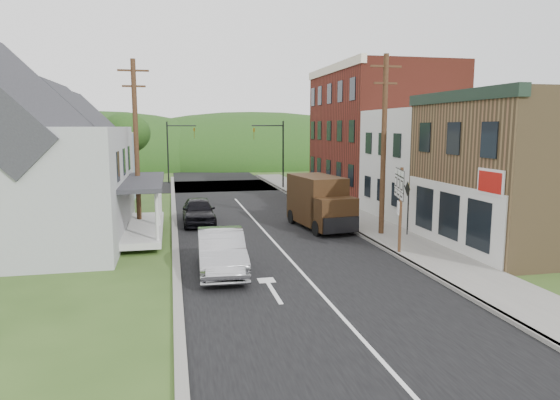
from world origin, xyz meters
TOP-DOWN VIEW (x-y plane):
  - ground at (0.00, 0.00)m, footprint 120.00×120.00m
  - road at (0.00, 10.00)m, footprint 9.00×90.00m
  - cross_road at (0.00, 27.00)m, footprint 60.00×9.00m
  - sidewalk_right at (5.90, 8.00)m, footprint 2.80×55.00m
  - curb_right at (4.55, 8.00)m, footprint 0.20×55.00m
  - curb_left at (-4.65, 8.00)m, footprint 0.30×55.00m
  - storefront_tan at (11.30, 0.00)m, footprint 8.00×8.00m
  - storefront_white at (11.30, 7.50)m, footprint 8.00×7.00m
  - storefront_red at (11.30, 17.00)m, footprint 8.00×12.00m
  - house_gray at (-12.00, 6.00)m, footprint 10.20×12.24m
  - house_blue at (-11.00, 17.00)m, footprint 7.14×8.16m
  - house_cream at (-11.50, 26.00)m, footprint 7.14×8.16m
  - utility_pole_right at (5.60, 3.50)m, footprint 1.60×0.26m
  - utility_pole_left at (-6.50, 8.00)m, footprint 1.60×0.26m
  - traffic_signal_right at (4.30, 23.50)m, footprint 2.87×0.20m
  - traffic_signal_left at (-4.30, 30.50)m, footprint 2.87×0.20m
  - tree_left_d at (-9.00, 32.00)m, footprint 4.80×4.80m
  - forested_ridge at (0.00, 55.00)m, footprint 90.00×30.00m
  - silver_sedan at (-2.97, -1.19)m, footprint 1.87×4.95m
  - dark_sedan at (-3.28, 8.57)m, footprint 1.79×4.42m
  - delivery_van at (3.10, 6.00)m, footprint 2.66×5.29m
  - route_sign_cluster at (4.75, -0.21)m, footprint 0.65×2.02m
  - warning_sign at (6.72, 2.92)m, footprint 0.15×0.74m

SIDE VIEW (x-z plane):
  - ground at x=0.00m, z-range 0.00..0.00m
  - road at x=0.00m, z-range -0.01..0.01m
  - cross_road at x=0.00m, z-range -0.01..0.01m
  - forested_ridge at x=0.00m, z-range -8.00..8.00m
  - curb_left at x=-4.65m, z-range 0.00..0.12m
  - sidewalk_right at x=5.90m, z-range 0.00..0.15m
  - curb_right at x=4.55m, z-range 0.00..0.15m
  - dark_sedan at x=-3.28m, z-range 0.00..1.50m
  - silver_sedan at x=-2.97m, z-range 0.00..1.61m
  - delivery_van at x=3.10m, z-range 0.02..2.86m
  - warning_sign at x=6.72m, z-range 0.52..3.21m
  - route_sign_cluster at x=4.75m, z-range 0.69..4.34m
  - storefront_white at x=11.30m, z-range 0.00..6.50m
  - storefront_tan at x=11.30m, z-range 0.00..7.00m
  - house_blue at x=-11.00m, z-range 0.05..7.33m
  - house_cream at x=-11.50m, z-range 0.05..7.33m
  - traffic_signal_right at x=4.30m, z-range 0.76..6.76m
  - traffic_signal_left at x=-4.30m, z-range 0.76..6.76m
  - house_gray at x=-12.00m, z-range 0.06..8.41m
  - utility_pole_right at x=5.60m, z-range 0.16..9.16m
  - utility_pole_left at x=-6.50m, z-range 0.16..9.16m
  - tree_left_d at x=-9.00m, z-range 1.41..8.35m
  - storefront_red at x=11.30m, z-range 0.00..10.00m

